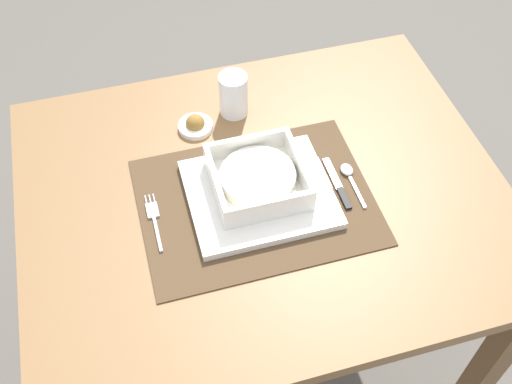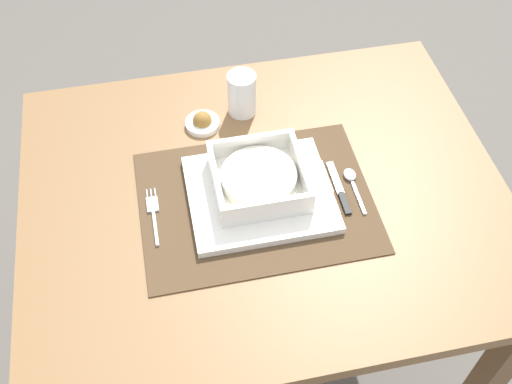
{
  "view_description": "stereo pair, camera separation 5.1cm",
  "coord_description": "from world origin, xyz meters",
  "px_view_note": "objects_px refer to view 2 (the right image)",
  "views": [
    {
      "loc": [
        -0.22,
        -0.71,
        1.64
      ],
      "look_at": [
        -0.02,
        -0.02,
        0.75
      ],
      "focal_mm": 42.95,
      "sensor_mm": 36.0,
      "label": 1
    },
    {
      "loc": [
        -0.17,
        -0.73,
        1.64
      ],
      "look_at": [
        -0.02,
        -0.02,
        0.75
      ],
      "focal_mm": 42.95,
      "sensor_mm": 36.0,
      "label": 2
    }
  ],
  "objects_px": {
    "porridge_bowl": "(259,179)",
    "butter_knife": "(340,190)",
    "condiment_saucer": "(202,122)",
    "spoon": "(352,180)",
    "bread_knife": "(329,190)",
    "fork": "(153,212)",
    "dining_table": "(264,222)",
    "drinking_glass": "(241,96)"
  },
  "relations": [
    {
      "from": "porridge_bowl",
      "to": "butter_knife",
      "type": "height_order",
      "value": "porridge_bowl"
    },
    {
      "from": "butter_knife",
      "to": "condiment_saucer",
      "type": "distance_m",
      "value": 0.33
    },
    {
      "from": "spoon",
      "to": "butter_knife",
      "type": "height_order",
      "value": "spoon"
    },
    {
      "from": "spoon",
      "to": "butter_knife",
      "type": "distance_m",
      "value": 0.04
    },
    {
      "from": "porridge_bowl",
      "to": "bread_knife",
      "type": "distance_m",
      "value": 0.14
    },
    {
      "from": "spoon",
      "to": "condiment_saucer",
      "type": "distance_m",
      "value": 0.34
    },
    {
      "from": "fork",
      "to": "butter_knife",
      "type": "distance_m",
      "value": 0.36
    },
    {
      "from": "dining_table",
      "to": "drinking_glass",
      "type": "relative_size",
      "value": 9.62
    },
    {
      "from": "porridge_bowl",
      "to": "condiment_saucer",
      "type": "relative_size",
      "value": 2.35
    },
    {
      "from": "spoon",
      "to": "bread_knife",
      "type": "distance_m",
      "value": 0.05
    },
    {
      "from": "spoon",
      "to": "bread_knife",
      "type": "height_order",
      "value": "spoon"
    },
    {
      "from": "spoon",
      "to": "fork",
      "type": "bearing_deg",
      "value": -179.35
    },
    {
      "from": "fork",
      "to": "bread_knife",
      "type": "height_order",
      "value": "bread_knife"
    },
    {
      "from": "porridge_bowl",
      "to": "bread_knife",
      "type": "relative_size",
      "value": 1.27
    },
    {
      "from": "bread_knife",
      "to": "condiment_saucer",
      "type": "height_order",
      "value": "condiment_saucer"
    },
    {
      "from": "porridge_bowl",
      "to": "dining_table",
      "type": "bearing_deg",
      "value": 1.54
    },
    {
      "from": "drinking_glass",
      "to": "porridge_bowl",
      "type": "bearing_deg",
      "value": -92.08
    },
    {
      "from": "drinking_glass",
      "to": "fork",
      "type": "bearing_deg",
      "value": -131.56
    },
    {
      "from": "spoon",
      "to": "drinking_glass",
      "type": "relative_size",
      "value": 1.15
    },
    {
      "from": "bread_knife",
      "to": "drinking_glass",
      "type": "xyz_separation_m",
      "value": [
        -0.12,
        0.26,
        0.04
      ]
    },
    {
      "from": "butter_knife",
      "to": "condiment_saucer",
      "type": "xyz_separation_m",
      "value": [
        -0.23,
        0.23,
        0.0
      ]
    },
    {
      "from": "butter_knife",
      "to": "bread_knife",
      "type": "distance_m",
      "value": 0.02
    },
    {
      "from": "spoon",
      "to": "drinking_glass",
      "type": "distance_m",
      "value": 0.3
    },
    {
      "from": "fork",
      "to": "bread_knife",
      "type": "distance_m",
      "value": 0.34
    },
    {
      "from": "dining_table",
      "to": "condiment_saucer",
      "type": "xyz_separation_m",
      "value": [
        -0.09,
        0.2,
        0.11
      ]
    },
    {
      "from": "porridge_bowl",
      "to": "butter_knife",
      "type": "bearing_deg",
      "value": -11.83
    },
    {
      "from": "condiment_saucer",
      "to": "porridge_bowl",
      "type": "bearing_deg",
      "value": -68.48
    },
    {
      "from": "spoon",
      "to": "drinking_glass",
      "type": "height_order",
      "value": "drinking_glass"
    },
    {
      "from": "spoon",
      "to": "condiment_saucer",
      "type": "xyz_separation_m",
      "value": [
        -0.26,
        0.21,
        0.0
      ]
    },
    {
      "from": "spoon",
      "to": "drinking_glass",
      "type": "bearing_deg",
      "value": 126.75
    },
    {
      "from": "porridge_bowl",
      "to": "drinking_glass",
      "type": "bearing_deg",
      "value": 87.92
    },
    {
      "from": "dining_table",
      "to": "drinking_glass",
      "type": "xyz_separation_m",
      "value": [
        -0.0,
        0.23,
        0.15
      ]
    },
    {
      "from": "fork",
      "to": "butter_knife",
      "type": "bearing_deg",
      "value": -3.92
    },
    {
      "from": "bread_knife",
      "to": "porridge_bowl",
      "type": "bearing_deg",
      "value": 173.51
    },
    {
      "from": "bread_knife",
      "to": "condiment_saucer",
      "type": "distance_m",
      "value": 0.31
    },
    {
      "from": "porridge_bowl",
      "to": "fork",
      "type": "xyz_separation_m",
      "value": [
        -0.2,
        -0.01,
        -0.03
      ]
    },
    {
      "from": "porridge_bowl",
      "to": "butter_knife",
      "type": "relative_size",
      "value": 1.27
    },
    {
      "from": "porridge_bowl",
      "to": "butter_knife",
      "type": "xyz_separation_m",
      "value": [
        0.15,
        -0.03,
        -0.03
      ]
    },
    {
      "from": "butter_knife",
      "to": "condiment_saucer",
      "type": "height_order",
      "value": "condiment_saucer"
    },
    {
      "from": "bread_knife",
      "to": "condiment_saucer",
      "type": "relative_size",
      "value": 1.86
    },
    {
      "from": "dining_table",
      "to": "drinking_glass",
      "type": "distance_m",
      "value": 0.27
    },
    {
      "from": "drinking_glass",
      "to": "butter_knife",
      "type": "bearing_deg",
      "value": -61.0
    }
  ]
}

